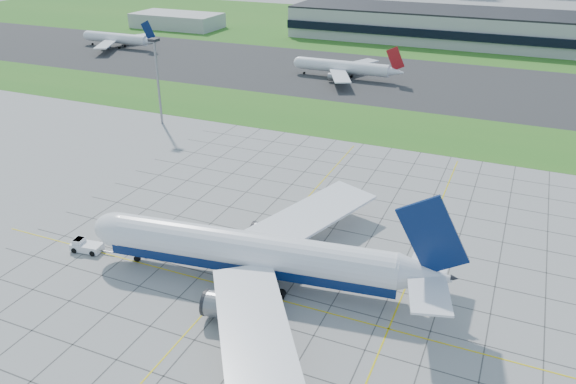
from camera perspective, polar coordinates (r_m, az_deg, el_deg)
name	(u,v)px	position (r m, az deg, el deg)	size (l,w,h in m)	color
ground	(286,294)	(95.60, -0.18, -10.30)	(1400.00, 1400.00, 0.00)	#9D9D97
grass_median	(406,128)	(173.05, 11.88, 6.35)	(700.00, 35.00, 0.04)	#2B6D1F
asphalt_taxiway	(438,84)	(225.03, 15.00, 10.57)	(700.00, 75.00, 0.04)	#383838
grass_far	(474,35)	(331.92, 18.34, 14.93)	(700.00, 145.00, 0.04)	#2B6D1F
apron_markings	(312,261)	(103.92, 2.50, -7.01)	(120.00, 130.00, 0.03)	#474744
terminal	(557,33)	(304.54, 25.64, 14.36)	(260.00, 43.00, 15.80)	#B7B7B2
service_block	(177,20)	(343.41, -11.19, 16.72)	(50.00, 25.00, 8.00)	#B7B7B2
light_mast	(157,71)	(173.76, -13.17, 11.88)	(2.50, 2.50, 25.60)	gray
airliner	(253,253)	(95.75, -3.55, -6.22)	(65.11, 65.57, 20.54)	white
pushback_tug	(85,246)	(112.99, -19.88, -5.16)	(8.70, 3.65, 2.39)	white
crew_near	(145,251)	(108.41, -14.37, -5.86)	(0.62, 0.40, 1.69)	black
distant_jet_0	(117,38)	(294.05, -16.95, 14.72)	(40.29, 42.66, 14.08)	white
distant_jet_1	(344,67)	(225.77, 5.74, 12.53)	(42.52, 42.66, 14.08)	white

